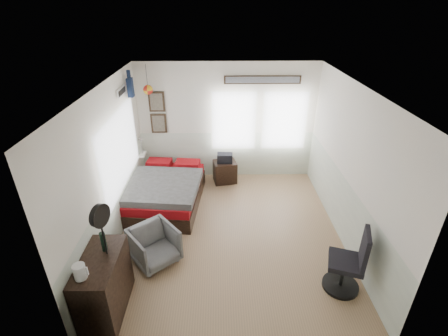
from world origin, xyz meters
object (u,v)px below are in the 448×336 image
at_px(armchair, 154,245).
at_px(nightstand, 225,172).
at_px(task_chair, 349,266).
at_px(dresser, 104,285).
at_px(bed, 166,192).

height_order(armchair, nightstand, armchair).
bearing_deg(nightstand, armchair, -125.26).
bearing_deg(task_chair, dresser, -156.36).
distance_m(bed, nightstand, 1.57).
distance_m(bed, armchair, 1.66).
distance_m(bed, dresser, 2.64).
height_order(armchair, task_chair, task_chair).
height_order(bed, dresser, dresser).
bearing_deg(nightstand, bed, -153.47).
height_order(dresser, task_chair, task_chair).
xyz_separation_m(dresser, task_chair, (3.42, 0.31, -0.02)).
relative_size(dresser, task_chair, 0.94).
bearing_deg(task_chair, nightstand, 136.69).
relative_size(bed, dresser, 2.08).
relative_size(armchair, task_chair, 0.65).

